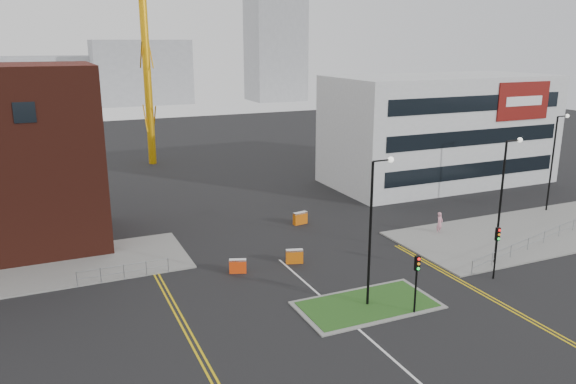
# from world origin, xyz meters

# --- Properties ---
(ground) EXTENTS (200.00, 200.00, 0.00)m
(ground) POSITION_xyz_m (0.00, 0.00, 0.00)
(ground) COLOR black
(ground) RESTS_ON ground
(pavement_right) EXTENTS (24.00, 10.00, 0.12)m
(pavement_right) POSITION_xyz_m (22.00, 14.00, 0.06)
(pavement_right) COLOR slate
(pavement_right) RESTS_ON ground
(island_kerb) EXTENTS (8.60, 4.60, 0.08)m
(island_kerb) POSITION_xyz_m (2.00, 8.00, 0.04)
(island_kerb) COLOR slate
(island_kerb) RESTS_ON ground
(grass_island) EXTENTS (8.00, 4.00, 0.12)m
(grass_island) POSITION_xyz_m (2.00, 8.00, 0.06)
(grass_island) COLOR #22511B
(grass_island) RESTS_ON ground
(office_block) EXTENTS (25.00, 12.20, 12.00)m
(office_block) POSITION_xyz_m (26.01, 31.97, 6.00)
(office_block) COLOR silver
(office_block) RESTS_ON ground
(streetlamp_island) EXTENTS (1.46, 0.36, 9.18)m
(streetlamp_island) POSITION_xyz_m (2.22, 8.00, 5.41)
(streetlamp_island) COLOR black
(streetlamp_island) RESTS_ON ground
(streetlamp_right_near) EXTENTS (1.46, 0.36, 9.18)m
(streetlamp_right_near) POSITION_xyz_m (14.22, 10.00, 5.41)
(streetlamp_right_near) COLOR black
(streetlamp_right_near) RESTS_ON ground
(streetlamp_right_far) EXTENTS (1.46, 0.36, 9.18)m
(streetlamp_right_far) POSITION_xyz_m (28.22, 18.00, 5.41)
(streetlamp_right_far) COLOR black
(streetlamp_right_far) RESTS_ON ground
(traffic_light_island) EXTENTS (0.28, 0.33, 3.65)m
(traffic_light_island) POSITION_xyz_m (4.00, 5.98, 2.57)
(traffic_light_island) COLOR black
(traffic_light_island) RESTS_ON ground
(traffic_light_right) EXTENTS (0.28, 0.33, 3.65)m
(traffic_light_right) POSITION_xyz_m (12.00, 7.98, 2.57)
(traffic_light_right) COLOR black
(traffic_light_right) RESTS_ON ground
(railing_left) EXTENTS (6.05, 0.05, 1.10)m
(railing_left) POSITION_xyz_m (-11.00, 18.00, 0.74)
(railing_left) COLOR gray
(railing_left) RESTS_ON ground
(railing_right) EXTENTS (19.05, 5.05, 1.10)m
(railing_right) POSITION_xyz_m (20.50, 11.50, 0.78)
(railing_right) COLOR gray
(railing_right) RESTS_ON ground
(centre_line) EXTENTS (0.15, 30.00, 0.01)m
(centre_line) POSITION_xyz_m (0.00, 2.00, 0.01)
(centre_line) COLOR silver
(centre_line) RESTS_ON ground
(yellow_left_a) EXTENTS (0.12, 24.00, 0.01)m
(yellow_left_a) POSITION_xyz_m (-9.00, 10.00, 0.01)
(yellow_left_a) COLOR gold
(yellow_left_a) RESTS_ON ground
(yellow_left_b) EXTENTS (0.12, 24.00, 0.01)m
(yellow_left_b) POSITION_xyz_m (-8.70, 10.00, 0.01)
(yellow_left_b) COLOR gold
(yellow_left_b) RESTS_ON ground
(yellow_right_a) EXTENTS (0.12, 20.00, 0.01)m
(yellow_right_a) POSITION_xyz_m (9.50, 6.00, 0.01)
(yellow_right_a) COLOR gold
(yellow_right_a) RESTS_ON ground
(yellow_right_b) EXTENTS (0.12, 20.00, 0.01)m
(yellow_right_b) POSITION_xyz_m (9.80, 6.00, 0.01)
(yellow_right_b) COLOR gold
(yellow_right_b) RESTS_ON ground
(skyline_b) EXTENTS (24.00, 12.00, 16.00)m
(skyline_b) POSITION_xyz_m (10.00, 130.00, 8.00)
(skyline_b) COLOR gray
(skyline_b) RESTS_ON ground
(skyline_c) EXTENTS (14.00, 12.00, 28.00)m
(skyline_c) POSITION_xyz_m (45.00, 125.00, 14.00)
(skyline_c) COLOR gray
(skyline_c) RESTS_ON ground
(skyline_d) EXTENTS (30.00, 12.00, 12.00)m
(skyline_d) POSITION_xyz_m (-8.00, 140.00, 6.00)
(skyline_d) COLOR gray
(skyline_d) RESTS_ON ground
(pedestrian) EXTENTS (0.79, 0.65, 1.85)m
(pedestrian) POSITION_xyz_m (14.58, 16.98, 0.93)
(pedestrian) COLOR pink
(pedestrian) RESTS_ON ground
(barrier_left) EXTENTS (1.24, 0.78, 0.99)m
(barrier_left) POSITION_xyz_m (-3.58, 16.00, 0.54)
(barrier_left) COLOR #F4420D
(barrier_left) RESTS_ON ground
(barrier_mid) EXTENTS (1.30, 0.74, 1.04)m
(barrier_mid) POSITION_xyz_m (0.76, 16.00, 0.56)
(barrier_mid) COLOR #D45F0B
(barrier_mid) RESTS_ON ground
(barrier_right) EXTENTS (1.35, 0.64, 1.09)m
(barrier_right) POSITION_xyz_m (4.98, 24.00, 0.59)
(barrier_right) COLOR #CE5C0B
(barrier_right) RESTS_ON ground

